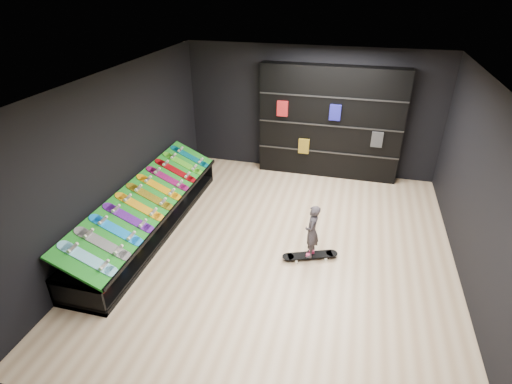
% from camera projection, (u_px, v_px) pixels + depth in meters
% --- Properties ---
extents(floor, '(6.00, 7.00, 0.01)m').
position_uv_depth(floor, '(280.00, 249.00, 7.22)').
color(floor, '#D5B790').
rests_on(floor, ground).
extents(ceiling, '(6.00, 7.00, 0.01)m').
position_uv_depth(ceiling, '(286.00, 82.00, 5.78)').
color(ceiling, white).
rests_on(ceiling, ground).
extents(wall_back, '(6.00, 0.02, 3.00)m').
position_uv_depth(wall_back, '(311.00, 111.00, 9.47)').
color(wall_back, black).
rests_on(wall_back, ground).
extents(wall_front, '(6.00, 0.02, 3.00)m').
position_uv_depth(wall_front, '(206.00, 344.00, 3.53)').
color(wall_front, black).
rests_on(wall_front, ground).
extents(wall_left, '(0.02, 7.00, 3.00)m').
position_uv_depth(wall_left, '(118.00, 156.00, 7.16)').
color(wall_left, black).
rests_on(wall_left, ground).
extents(wall_right, '(0.02, 7.00, 3.00)m').
position_uv_depth(wall_right, '(484.00, 197.00, 5.84)').
color(wall_right, black).
rests_on(wall_right, ground).
extents(display_rack, '(0.90, 4.50, 0.50)m').
position_uv_depth(display_rack, '(150.00, 218.00, 7.66)').
color(display_rack, black).
rests_on(display_rack, ground).
extents(turf_ramp, '(0.92, 4.50, 0.46)m').
position_uv_depth(turf_ramp, '(149.00, 198.00, 7.42)').
color(turf_ramp, '#116D14').
rests_on(turf_ramp, display_rack).
extents(back_shelving, '(3.28, 0.38, 2.62)m').
position_uv_depth(back_shelving, '(330.00, 123.00, 9.30)').
color(back_shelving, black).
rests_on(back_shelving, ground).
extents(floor_skateboard, '(0.99, 0.57, 0.09)m').
position_uv_depth(floor_skateboard, '(310.00, 257.00, 6.95)').
color(floor_skateboard, black).
rests_on(floor_skateboard, ground).
extents(child, '(0.16, 0.22, 0.58)m').
position_uv_depth(child, '(311.00, 241.00, 6.79)').
color(child, black).
rests_on(child, floor_skateboard).
extents(display_board_0, '(0.93, 0.22, 0.50)m').
position_uv_depth(display_board_0, '(88.00, 259.00, 5.80)').
color(display_board_0, '#0CB2E5').
rests_on(display_board_0, turf_ramp).
extents(display_board_1, '(0.93, 0.22, 0.50)m').
position_uv_depth(display_board_1, '(103.00, 244.00, 6.12)').
color(display_board_1, black).
rests_on(display_board_1, turf_ramp).
extents(display_board_2, '(0.93, 0.22, 0.50)m').
position_uv_depth(display_board_2, '(116.00, 230.00, 6.44)').
color(display_board_2, blue).
rests_on(display_board_2, turf_ramp).
extents(display_board_3, '(0.93, 0.22, 0.50)m').
position_uv_depth(display_board_3, '(129.00, 218.00, 6.76)').
color(display_board_3, purple).
rests_on(display_board_3, turf_ramp).
extents(display_board_4, '(0.93, 0.22, 0.50)m').
position_uv_depth(display_board_4, '(140.00, 207.00, 7.09)').
color(display_board_4, orange).
rests_on(display_board_4, turf_ramp).
extents(display_board_5, '(0.93, 0.22, 0.50)m').
position_uv_depth(display_board_5, '(150.00, 196.00, 7.41)').
color(display_board_5, yellow).
rests_on(display_board_5, turf_ramp).
extents(display_board_6, '(0.93, 0.22, 0.50)m').
position_uv_depth(display_board_6, '(159.00, 187.00, 7.73)').
color(display_board_6, yellow).
rests_on(display_board_6, turf_ramp).
extents(display_board_7, '(0.93, 0.22, 0.50)m').
position_uv_depth(display_board_7, '(168.00, 179.00, 8.05)').
color(display_board_7, '#E5198C').
rests_on(display_board_7, turf_ramp).
extents(display_board_8, '(0.93, 0.22, 0.50)m').
position_uv_depth(display_board_8, '(176.00, 171.00, 8.38)').
color(display_board_8, red).
rests_on(display_board_8, turf_ramp).
extents(display_board_9, '(0.93, 0.22, 0.50)m').
position_uv_depth(display_board_9, '(183.00, 163.00, 8.70)').
color(display_board_9, green).
rests_on(display_board_9, turf_ramp).
extents(display_board_10, '(0.93, 0.22, 0.50)m').
position_uv_depth(display_board_10, '(190.00, 157.00, 9.02)').
color(display_board_10, '#0C8C99').
rests_on(display_board_10, turf_ramp).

